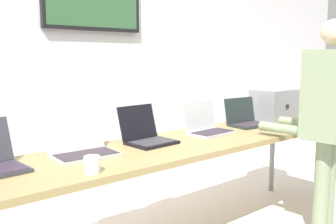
% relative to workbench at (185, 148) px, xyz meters
% --- Properties ---
extents(back_wall, '(8.00, 0.11, 2.64)m').
position_rel_workbench_xyz_m(back_wall, '(-0.00, 1.13, 0.62)').
color(back_wall, silver).
rests_on(back_wall, ground).
extents(workbench, '(3.07, 0.70, 0.77)m').
position_rel_workbench_xyz_m(workbench, '(0.00, 0.00, 0.00)').
color(workbench, '#957F4E').
rests_on(workbench, ground).
extents(equipment_box, '(0.41, 0.30, 0.29)m').
position_rel_workbench_xyz_m(equipment_box, '(1.28, 0.15, 0.19)').
color(equipment_box, gray).
rests_on(equipment_box, workbench).
extents(laptop_station_1, '(0.39, 0.34, 0.25)m').
position_rel_workbench_xyz_m(laptop_station_1, '(-0.75, 0.12, 0.11)').
color(laptop_station_1, '#AEB4B3').
rests_on(laptop_station_1, workbench).
extents(laptop_station_2, '(0.33, 0.34, 0.25)m').
position_rel_workbench_xyz_m(laptop_station_2, '(-0.25, 0.13, 0.11)').
color(laptop_station_2, black).
rests_on(laptop_station_2, workbench).
extents(laptop_station_3, '(0.37, 0.29, 0.24)m').
position_rel_workbench_xyz_m(laptop_station_3, '(0.31, 0.09, 0.11)').
color(laptop_station_3, '#B1B2B7').
rests_on(laptop_station_3, workbench).
extents(laptop_station_4, '(0.36, 0.30, 0.24)m').
position_rel_workbench_xyz_m(laptop_station_4, '(0.83, 0.12, 0.11)').
color(laptop_station_4, '#1F2829').
rests_on(laptop_station_4, workbench).
extents(person, '(0.49, 0.63, 1.63)m').
position_rel_workbench_xyz_m(person, '(0.82, -0.62, 0.26)').
color(person, gray).
rests_on(person, ground).
extents(coffee_mug, '(0.08, 0.08, 0.09)m').
position_rel_workbench_xyz_m(coffee_mug, '(-0.88, -0.25, 0.10)').
color(coffee_mug, white).
rests_on(coffee_mug, workbench).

